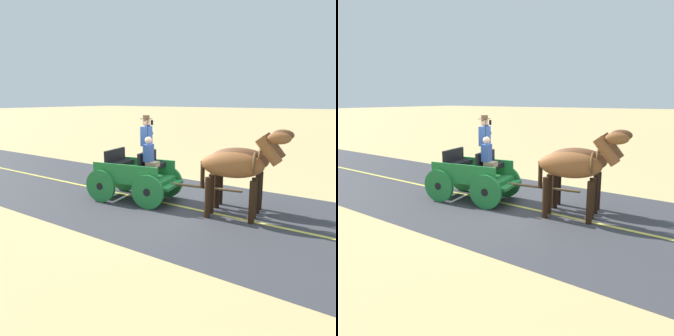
# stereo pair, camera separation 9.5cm
# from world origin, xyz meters

# --- Properties ---
(ground_plane) EXTENTS (200.00, 200.00, 0.00)m
(ground_plane) POSITION_xyz_m (0.00, 0.00, 0.00)
(ground_plane) COLOR tan
(road_surface) EXTENTS (5.73, 160.00, 0.01)m
(road_surface) POSITION_xyz_m (0.00, 0.00, 0.00)
(road_surface) COLOR #38383D
(road_surface) RESTS_ON ground
(road_centre_stripe) EXTENTS (0.12, 160.00, 0.00)m
(road_centre_stripe) POSITION_xyz_m (0.00, 0.00, 0.01)
(road_centre_stripe) COLOR #DBCC4C
(road_centre_stripe) RESTS_ON road_surface
(horse_drawn_carriage) EXTENTS (1.82, 4.51, 2.50)m
(horse_drawn_carriage) POSITION_xyz_m (0.16, -0.80, 0.82)
(horse_drawn_carriage) COLOR #1E7233
(horse_drawn_carriage) RESTS_ON ground
(horse_near_side) EXTENTS (0.84, 2.15, 2.21)m
(horse_near_side) POSITION_xyz_m (-0.77, 2.11, 1.32)
(horse_near_side) COLOR brown
(horse_near_side) RESTS_ON ground
(horse_off_side) EXTENTS (0.90, 2.15, 2.21)m
(horse_off_side) POSITION_xyz_m (0.03, 2.25, 1.32)
(horse_off_side) COLOR brown
(horse_off_side) RESTS_ON ground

